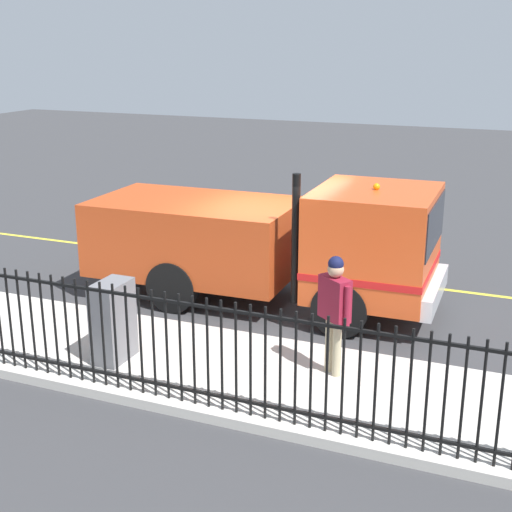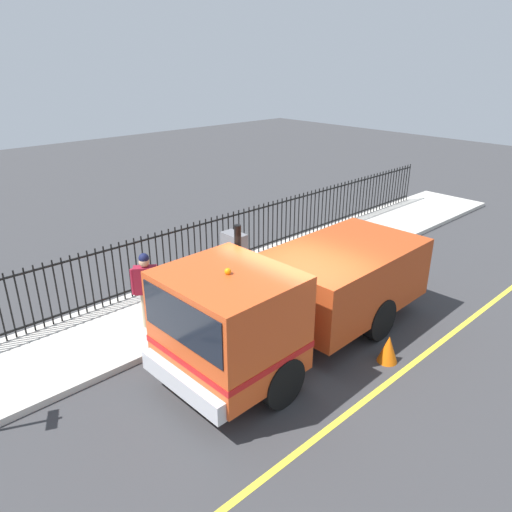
% 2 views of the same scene
% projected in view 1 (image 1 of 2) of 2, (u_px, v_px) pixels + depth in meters
% --- Properties ---
extents(ground_plane, '(59.27, 59.27, 0.00)m').
position_uv_depth(ground_plane, '(269.00, 303.00, 13.55)').
color(ground_plane, '#38383A').
rests_on(ground_plane, ground).
extents(sidewalk_slab, '(2.69, 26.94, 0.14)m').
position_uv_depth(sidewalk_slab, '(195.00, 366.00, 10.79)').
color(sidewalk_slab, beige).
rests_on(sidewalk_slab, ground).
extents(lane_marking, '(0.12, 24.25, 0.01)m').
position_uv_depth(lane_marking, '(304.00, 272.00, 15.36)').
color(lane_marking, yellow).
rests_on(lane_marking, ground).
extents(work_truck, '(2.44, 6.62, 2.71)m').
position_uv_depth(work_truck, '(283.00, 238.00, 13.07)').
color(work_truck, '#D84C1E').
rests_on(work_truck, ground).
extents(worker_standing, '(0.48, 0.54, 1.78)m').
position_uv_depth(worker_standing, '(335.00, 303.00, 10.08)').
color(worker_standing, maroon).
rests_on(worker_standing, sidewalk_slab).
extents(iron_fence, '(0.04, 22.94, 1.53)m').
position_uv_depth(iron_fence, '(154.00, 343.00, 9.52)').
color(iron_fence, black).
rests_on(iron_fence, sidewalk_slab).
extents(utility_cabinet, '(0.70, 0.41, 1.23)m').
position_uv_depth(utility_cabinet, '(113.00, 321.00, 10.68)').
color(utility_cabinet, slate).
rests_on(utility_cabinet, sidewalk_slab).
extents(traffic_cone, '(0.41, 0.41, 0.59)m').
position_uv_depth(traffic_cone, '(257.00, 259.00, 15.24)').
color(traffic_cone, orange).
rests_on(traffic_cone, ground).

